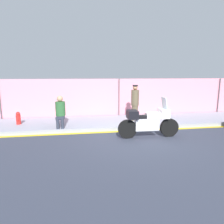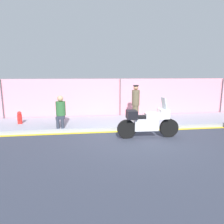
{
  "view_description": "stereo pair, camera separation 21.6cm",
  "coord_description": "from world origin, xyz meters",
  "px_view_note": "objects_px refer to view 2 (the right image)",
  "views": [
    {
      "loc": [
        -2.08,
        -6.96,
        2.3
      ],
      "look_at": [
        -0.74,
        1.15,
        0.76
      ],
      "focal_mm": 32.0,
      "sensor_mm": 36.0,
      "label": 1
    },
    {
      "loc": [
        -1.86,
        -6.99,
        2.3
      ],
      "look_at": [
        -0.74,
        1.15,
        0.76
      ],
      "focal_mm": 32.0,
      "sensor_mm": 36.0,
      "label": 2
    }
  ],
  "objects_px": {
    "motorcycle": "(148,122)",
    "person_seated_on_curb": "(61,110)",
    "officer_standing": "(136,103)",
    "fire_hydrant": "(20,118)"
  },
  "relations": [
    {
      "from": "motorcycle",
      "to": "person_seated_on_curb",
      "type": "relative_size",
      "value": 1.78
    },
    {
      "from": "officer_standing",
      "to": "fire_hydrant",
      "type": "bearing_deg",
      "value": 179.33
    },
    {
      "from": "officer_standing",
      "to": "person_seated_on_curb",
      "type": "height_order",
      "value": "officer_standing"
    },
    {
      "from": "motorcycle",
      "to": "person_seated_on_curb",
      "type": "height_order",
      "value": "motorcycle"
    },
    {
      "from": "person_seated_on_curb",
      "to": "fire_hydrant",
      "type": "xyz_separation_m",
      "value": [
        -1.86,
        0.7,
        -0.43
      ]
    },
    {
      "from": "officer_standing",
      "to": "person_seated_on_curb",
      "type": "distance_m",
      "value": 3.41
    },
    {
      "from": "motorcycle",
      "to": "person_seated_on_curb",
      "type": "distance_m",
      "value": 3.59
    },
    {
      "from": "person_seated_on_curb",
      "to": "motorcycle",
      "type": "bearing_deg",
      "value": -24.11
    },
    {
      "from": "officer_standing",
      "to": "fire_hydrant",
      "type": "xyz_separation_m",
      "value": [
        -5.21,
        0.06,
        -0.58
      ]
    },
    {
      "from": "motorcycle",
      "to": "fire_hydrant",
      "type": "xyz_separation_m",
      "value": [
        -5.13,
        2.16,
        -0.16
      ]
    }
  ]
}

